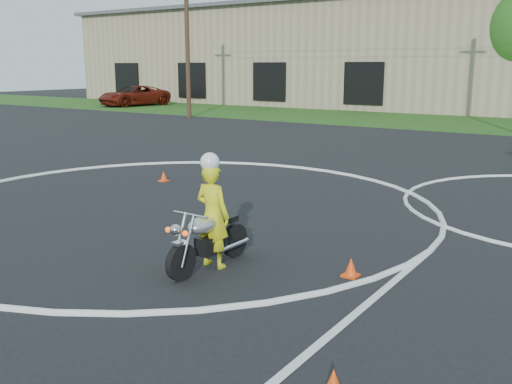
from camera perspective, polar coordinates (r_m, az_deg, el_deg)
The scene contains 8 objects.
ground at distance 11.49m, azimuth -18.24°, elevation -4.29°, with size 120.00×120.00×0.00m, color black.
grass_strip at distance 34.92m, azimuth 19.45°, elevation 6.53°, with size 120.00×10.00×0.02m, color #1E4714.
course_markings at distance 13.23m, azimuth 2.82°, elevation -1.46°, with size 19.05×19.05×0.12m.
primary_motorcycle at distance 9.16m, azimuth -4.84°, elevation -4.71°, with size 0.67×1.92×1.01m.
rider_primary_grp at distance 9.15m, azimuth -4.38°, elevation -2.03°, with size 0.63×0.42×1.88m.
pickup_grp at distance 48.48m, azimuth -12.10°, elevation 9.39°, with size 3.78×6.34×1.65m.
traffic_cones at distance 10.40m, azimuth 6.10°, elevation -4.67°, with size 16.54×12.29×0.30m.
warehouse at distance 53.80m, azimuth 4.30°, elevation 13.46°, with size 41.00×17.00×8.30m.
Camera 1 is at (8.82, -6.63, 3.19)m, focal length 40.00 mm.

